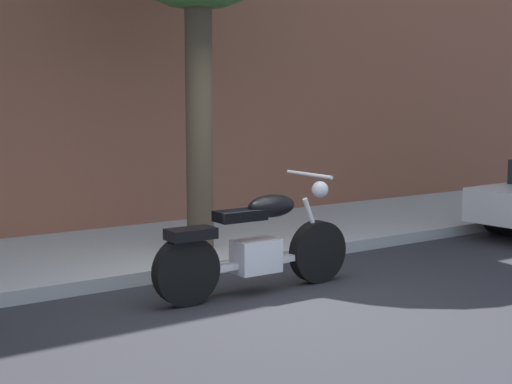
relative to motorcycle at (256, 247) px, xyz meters
The scene contains 3 objects.
ground_plane 0.65m from the motorcycle, 90.80° to the right, with size 60.00×60.00×0.00m, color #28282D.
sidewalk 2.19m from the motorcycle, 90.17° to the left, with size 22.16×2.59×0.14m, color #A9A9A9.
motorcycle is the anchor object (origin of this frame).
Camera 1 is at (-3.78, -5.11, 1.85)m, focal length 50.37 mm.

